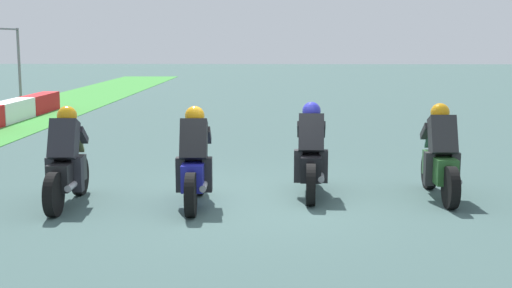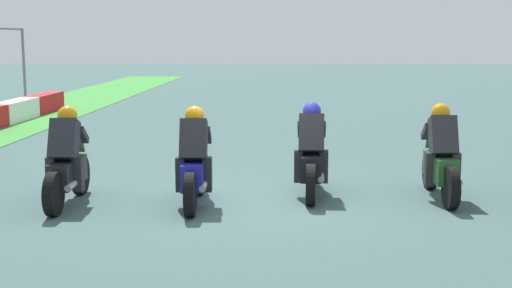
{
  "view_description": "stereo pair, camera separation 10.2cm",
  "coord_description": "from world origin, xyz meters",
  "views": [
    {
      "loc": [
        -10.58,
        -0.23,
        2.51
      ],
      "look_at": [
        0.0,
        0.03,
        0.9
      ],
      "focal_mm": 48.42,
      "sensor_mm": 36.0,
      "label": 1
    },
    {
      "loc": [
        -10.57,
        -0.33,
        2.51
      ],
      "look_at": [
        0.0,
        0.03,
        0.9
      ],
      "focal_mm": 48.42,
      "sensor_mm": 36.0,
      "label": 2
    }
  ],
  "objects": [
    {
      "name": "rider_lane_a",
      "position": [
        0.24,
        -2.89,
        0.62
      ],
      "size": [
        2.04,
        0.54,
        1.51
      ],
      "rotation": [
        0.0,
        0.0,
        0.01
      ],
      "color": "black",
      "rests_on": "ground_plane"
    },
    {
      "name": "rider_lane_d",
      "position": [
        -0.35,
        2.89,
        0.62
      ],
      "size": [
        2.04,
        0.54,
        1.51
      ],
      "rotation": [
        0.0,
        0.0,
        0.01
      ],
      "color": "black",
      "rests_on": "ground_plane"
    },
    {
      "name": "rider_lane_c",
      "position": [
        -0.32,
        0.95,
        0.62
      ],
      "size": [
        2.04,
        0.54,
        1.51
      ],
      "rotation": [
        0.0,
        0.0,
        0.03
      ],
      "color": "black",
      "rests_on": "ground_plane"
    },
    {
      "name": "ground_plane",
      "position": [
        0.0,
        0.0,
        0.0
      ],
      "size": [
        120.0,
        120.0,
        0.0
      ],
      "primitive_type": "plane",
      "color": "#3B5653"
    },
    {
      "name": "rider_lane_b",
      "position": [
        0.42,
        -0.85,
        0.62
      ],
      "size": [
        2.04,
        0.55,
        1.51
      ],
      "rotation": [
        0.0,
        0.0,
        -0.05
      ],
      "color": "black",
      "rests_on": "ground_plane"
    }
  ]
}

